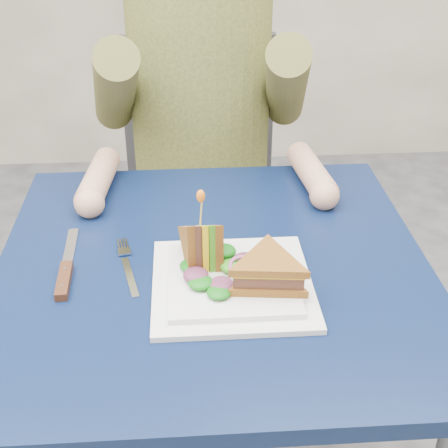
{
  "coord_description": "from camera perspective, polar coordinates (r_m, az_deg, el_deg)",
  "views": [
    {
      "loc": [
        -0.04,
        -0.9,
        1.34
      ],
      "look_at": [
        0.02,
        -0.02,
        0.82
      ],
      "focal_mm": 50.0,
      "sensor_mm": 36.0,
      "label": 1
    }
  ],
  "objects": [
    {
      "name": "knife",
      "position": [
        1.08,
        -14.31,
        -4.46
      ],
      "size": [
        0.03,
        0.22,
        0.02
      ],
      "color": "silver",
      "rests_on": "table"
    },
    {
      "name": "toothpick",
      "position": [
        1.0,
        -2.11,
        1.15
      ],
      "size": [
        0.01,
        0.01,
        0.06
      ],
      "primitive_type": "cylinder",
      "rotation": [
        0.14,
        0.07,
        0.0
      ],
      "color": "tan",
      "rests_on": "sandwich_upright"
    },
    {
      "name": "lettuce_spill",
      "position": [
        1.02,
        1.0,
        -4.01
      ],
      "size": [
        0.15,
        0.13,
        0.02
      ],
      "primitive_type": null,
      "color": "#337A14",
      "rests_on": "plate"
    },
    {
      "name": "table",
      "position": [
        1.13,
        -0.95,
        -6.8
      ],
      "size": [
        0.75,
        0.75,
        0.73
      ],
      "color": "black",
      "rests_on": "ground"
    },
    {
      "name": "diner",
      "position": [
        1.52,
        -2.21,
        14.38
      ],
      "size": [
        0.54,
        0.59,
        0.74
      ],
      "color": "brown",
      "rests_on": "chair"
    },
    {
      "name": "sandwich_upright",
      "position": [
        1.03,
        -2.04,
        -1.93
      ],
      "size": [
        0.08,
        0.13,
        0.13
      ],
      "color": "brown",
      "rests_on": "plate"
    },
    {
      "name": "plate",
      "position": [
        1.02,
        0.75,
        -5.31
      ],
      "size": [
        0.26,
        0.26,
        0.02
      ],
      "color": "white",
      "rests_on": "table"
    },
    {
      "name": "sandwich_flat",
      "position": [
        0.99,
        4.07,
        -4.33
      ],
      "size": [
        0.16,
        0.16,
        0.05
      ],
      "color": "brown",
      "rests_on": "plate"
    },
    {
      "name": "onion_ring",
      "position": [
        1.01,
        1.59,
        -3.92
      ],
      "size": [
        0.04,
        0.04,
        0.02
      ],
      "primitive_type": "torus",
      "rotation": [
        0.44,
        0.0,
        0.0
      ],
      "color": "#9E4C7A",
      "rests_on": "plate"
    },
    {
      "name": "chair",
      "position": [
        1.76,
        -2.1,
        3.68
      ],
      "size": [
        0.42,
        0.4,
        0.93
      ],
      "color": "#47474C",
      "rests_on": "ground"
    },
    {
      "name": "toothpick_frill",
      "position": [
        0.99,
        -2.14,
        2.57
      ],
      "size": [
        0.01,
        0.01,
        0.02
      ],
      "primitive_type": "ellipsoid",
      "color": "orange",
      "rests_on": "sandwich_upright"
    },
    {
      "name": "fork",
      "position": [
        1.08,
        -8.79,
        -3.97
      ],
      "size": [
        0.05,
        0.18,
        0.01
      ],
      "color": "silver",
      "rests_on": "table"
    }
  ]
}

